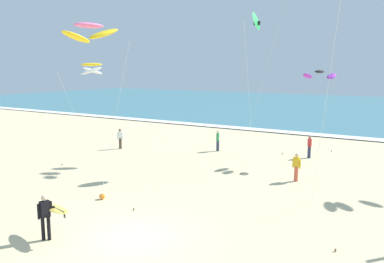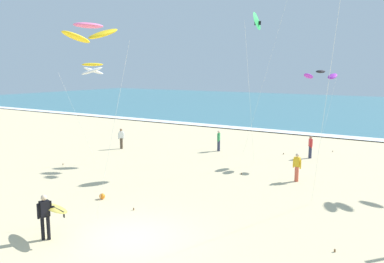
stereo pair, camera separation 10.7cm
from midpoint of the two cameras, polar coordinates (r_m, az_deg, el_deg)
name	(u,v)px [view 1 (the left image)]	position (r m, az deg, el deg)	size (l,w,h in m)	color
ground_plane	(132,238)	(15.27, -8.83, -14.96)	(160.00, 160.00, 0.00)	beige
ocean_water	(367,109)	(67.89, 23.91, 3.05)	(160.00, 60.00, 0.08)	teal
shoreline_foam	(318,135)	(38.88, 17.72, -0.43)	(160.00, 1.79, 0.01)	white
surfer_lead	(49,212)	(15.55, -20.16, -10.84)	(2.00, 1.12, 1.71)	black
kite_arc_rose_low	(89,32)	(15.88, -14.87, 13.70)	(2.84, 2.77, 7.91)	yellow
kite_arc_golden_distant	(92,69)	(26.16, -14.44, 8.77)	(2.94, 2.89, 6.57)	white
kite_delta_emerald_outer	(257,22)	(25.41, 9.26, 15.44)	(0.59, 3.14, 9.68)	green
kite_arc_charcoal_extra	(319,75)	(27.27, 17.86, 7.82)	(2.17, 4.47, 6.12)	purple
bystander_green_top	(218,141)	(29.97, 3.65, -1.32)	(0.27, 0.48, 1.59)	#2D334C
bystander_red_top	(309,147)	(28.76, 16.53, -2.11)	(0.33, 0.42, 1.59)	#2D334C
bystander_white_top	(120,139)	(31.28, -10.45, -1.01)	(0.43, 0.33, 1.59)	#4C3D2D
bystander_yellow_top	(296,167)	(22.65, 14.75, -4.99)	(0.49, 0.24, 1.59)	#D8593F
beach_ball	(102,196)	(19.62, -13.05, -9.15)	(0.28, 0.28, 0.28)	orange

